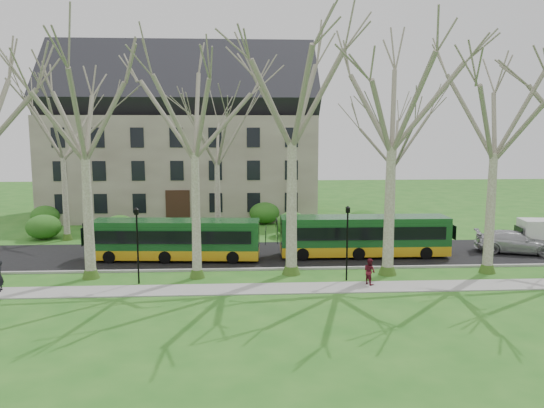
{
  "coord_description": "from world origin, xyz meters",
  "views": [
    {
      "loc": [
        -0.04,
        -30.75,
        8.77
      ],
      "look_at": [
        1.86,
        3.0,
        3.97
      ],
      "focal_mm": 35.0,
      "sensor_mm": 36.0,
      "label": 1
    }
  ],
  "objects_px": {
    "bus_follow": "(364,236)",
    "pedestrian_b": "(370,271)",
    "bus_lead": "(176,239)",
    "sedan": "(515,242)"
  },
  "relations": [
    {
      "from": "sedan",
      "to": "bus_lead",
      "type": "bearing_deg",
      "value": 109.02
    },
    {
      "from": "bus_lead",
      "to": "sedan",
      "type": "bearing_deg",
      "value": 5.6
    },
    {
      "from": "bus_follow",
      "to": "pedestrian_b",
      "type": "bearing_deg",
      "value": -99.45
    },
    {
      "from": "bus_follow",
      "to": "pedestrian_b",
      "type": "xyz_separation_m",
      "value": [
        -1.19,
        -6.64,
        -0.68
      ]
    },
    {
      "from": "bus_follow",
      "to": "pedestrian_b",
      "type": "height_order",
      "value": "bus_follow"
    },
    {
      "from": "bus_lead",
      "to": "bus_follow",
      "type": "height_order",
      "value": "bus_follow"
    },
    {
      "from": "bus_lead",
      "to": "pedestrian_b",
      "type": "distance_m",
      "value": 13.25
    },
    {
      "from": "bus_lead",
      "to": "bus_follow",
      "type": "xyz_separation_m",
      "value": [
        12.79,
        0.26,
        0.04
      ]
    },
    {
      "from": "bus_follow",
      "to": "sedan",
      "type": "relative_size",
      "value": 2.13
    },
    {
      "from": "pedestrian_b",
      "to": "bus_lead",
      "type": "bearing_deg",
      "value": 33.7
    }
  ]
}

